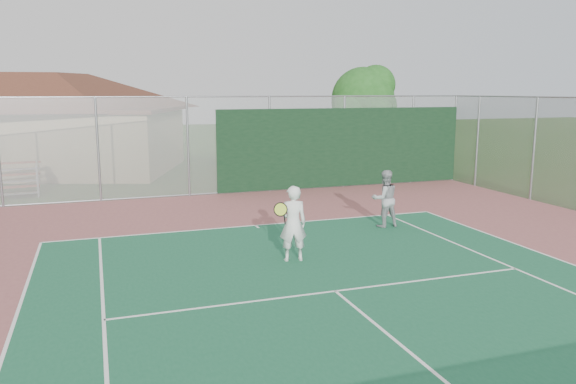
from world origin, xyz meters
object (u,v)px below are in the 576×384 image
object	(u,v)px
clubhouse	(45,112)
player_grey_back	(385,199)
player_white_front	(293,224)
tree	(364,101)

from	to	relation	value
clubhouse	player_grey_back	distance (m)	17.81
player_white_front	player_grey_back	xyz separation A→B (m)	(3.43, 2.15, -0.06)
player_white_front	tree	bearing A→B (deg)	-113.94
tree	player_grey_back	size ratio (longest dim) A/B	3.13
clubhouse	player_white_front	world-z (taller)	clubhouse
player_white_front	player_grey_back	bearing A→B (deg)	-139.62
tree	player_white_front	xyz separation A→B (m)	(-8.14, -12.90, -2.37)
clubhouse	player_white_front	xyz separation A→B (m)	(6.07, -17.09, -1.87)
clubhouse	player_white_front	size ratio (longest dim) A/B	8.61
tree	player_grey_back	bearing A→B (deg)	-113.68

